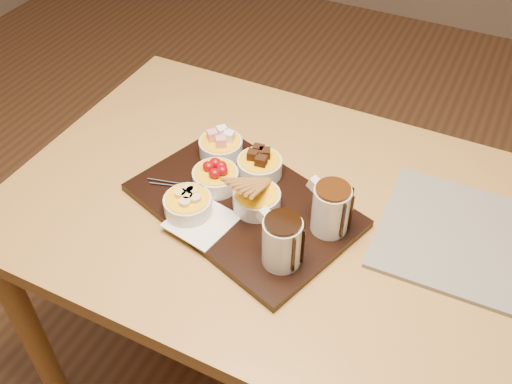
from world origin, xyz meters
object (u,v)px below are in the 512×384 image
at_px(pitcher_dark_chocolate, 282,242).
at_px(newspaper, 477,242).
at_px(pitcher_milk_chocolate, 331,210).
at_px(serving_board, 243,205).
at_px(dining_table, 284,237).
at_px(bowl_strawberries, 216,179).

xyz_separation_m(pitcher_dark_chocolate, newspaper, (0.33, 0.23, -0.06)).
bearing_deg(pitcher_milk_chocolate, newspaper, 39.23).
height_order(pitcher_milk_chocolate, newspaper, pitcher_milk_chocolate).
relative_size(serving_board, pitcher_milk_chocolate, 4.47).
height_order(dining_table, pitcher_milk_chocolate, pitcher_milk_chocolate).
height_order(serving_board, pitcher_dark_chocolate, pitcher_dark_chocolate).
bearing_deg(pitcher_dark_chocolate, dining_table, 129.27).
xyz_separation_m(dining_table, bowl_strawberries, (-0.16, -0.03, 0.14)).
bearing_deg(dining_table, bowl_strawberries, -170.71).
xyz_separation_m(bowl_strawberries, pitcher_dark_chocolate, (0.22, -0.13, 0.03)).
distance_m(bowl_strawberries, pitcher_milk_chocolate, 0.27).
bearing_deg(serving_board, pitcher_dark_chocolate, -19.98).
bearing_deg(bowl_strawberries, pitcher_dark_chocolate, -31.07).
xyz_separation_m(bowl_strawberries, pitcher_milk_chocolate, (0.27, -0.01, 0.03)).
height_order(dining_table, pitcher_dark_chocolate, pitcher_dark_chocolate).
relative_size(dining_table, serving_board, 2.61).
height_order(serving_board, pitcher_milk_chocolate, pitcher_milk_chocolate).
distance_m(dining_table, serving_board, 0.14).
height_order(dining_table, bowl_strawberries, bowl_strawberries).
bearing_deg(pitcher_dark_chocolate, pitcher_milk_chocolate, 85.60).
xyz_separation_m(serving_board, pitcher_dark_chocolate, (0.14, -0.11, 0.06)).
bearing_deg(pitcher_dark_chocolate, newspaper, 52.88).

